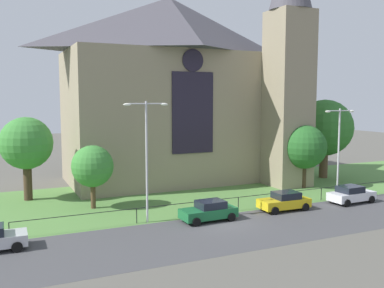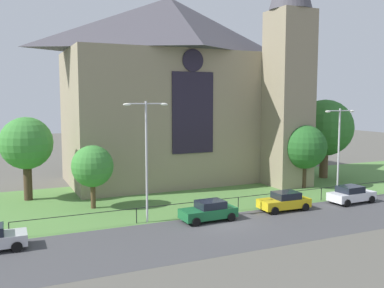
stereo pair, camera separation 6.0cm
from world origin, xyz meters
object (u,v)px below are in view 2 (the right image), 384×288
streetlamp_far (339,142)px  streetlamp_near (146,147)px  church_building (179,88)px  tree_left_near (92,166)px  tree_left_far (26,144)px  parked_car_green (209,211)px  parked_car_white (351,194)px  tree_right_far (325,128)px  parked_car_yellow (284,201)px  tree_right_near (305,147)px

streetlamp_far → streetlamp_near: bearing=180.0°
church_building → tree_left_near: 15.81m
streetlamp_near → tree_left_far: bearing=123.9°
tree_left_near → streetlamp_near: streetlamp_near is taller
streetlamp_near → parked_car_green: size_ratio=2.10×
parked_car_green → tree_left_near: bearing=-47.8°
streetlamp_near → parked_car_white: 18.90m
tree_right_far → streetlamp_far: tree_right_far is taller
tree_left_near → parked_car_green: 10.55m
tree_left_near → parked_car_white: tree_left_near is taller
parked_car_yellow → parked_car_white: 6.86m
tree_right_near → tree_left_near: 21.34m
tree_left_near → parked_car_yellow: size_ratio=1.24×
church_building → tree_right_far: size_ratio=2.89×
parked_car_yellow → parked_car_green: bearing=2.8°
streetlamp_far → parked_car_white: size_ratio=1.92×
parked_car_yellow → parked_car_white: size_ratio=0.99×
tree_left_near → parked_car_green: bearing=-45.7°
tree_right_far → streetlamp_near: size_ratio=1.01×
church_building → tree_left_far: (-16.10, -3.27, -5.18)m
tree_left_near → parked_car_green: tree_left_near is taller
parked_car_yellow → parked_car_white: same height
tree_left_far → parked_car_green: 17.87m
parked_car_green → streetlamp_near: bearing=-21.3°
church_building → tree_left_near: (-11.38, -8.66, -6.74)m
tree_left_far → parked_car_yellow: 23.02m
parked_car_green → parked_car_yellow: bearing=179.2°
church_building → tree_right_far: 17.33m
tree_left_near → parked_car_yellow: (14.10, -7.13, -2.78)m
tree_left_near → church_building: bearing=37.3°
parked_car_white → parked_car_yellow: bearing=174.3°
tree_right_far → tree_left_far: bearing=175.8°
parked_car_green → parked_car_white: 13.85m
tree_left_far → streetlamp_far: size_ratio=0.91×
tree_right_far → parked_car_white: tree_right_far is taller
tree_left_far → tree_right_far: 31.94m
tree_left_near → tree_right_far: bearing=6.4°
tree_right_near → parked_car_yellow: (-7.22, -6.47, -3.46)m
parked_car_white → streetlamp_far: bearing=86.7°
tree_right_near → tree_left_far: size_ratio=0.86×
parked_car_green → church_building: bearing=-107.0°
tree_left_near → streetlamp_near: bearing=-64.3°
parked_car_green → parked_car_white: bearing=177.1°
streetlamp_near → church_building: bearing=59.2°
streetlamp_far → parked_car_green: bearing=-173.8°
tree_right_near → parked_car_white: size_ratio=1.51×
tree_right_far → parked_car_yellow: tree_right_far is taller
church_building → parked_car_white: (9.57, -16.16, -9.53)m
tree_right_near → parked_car_white: tree_right_near is taller
church_building → tree_right_near: bearing=-43.2°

